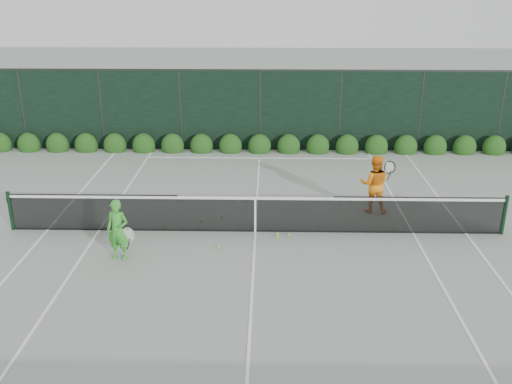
{
  "coord_description": "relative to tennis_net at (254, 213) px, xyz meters",
  "views": [
    {
      "loc": [
        0.31,
        -13.57,
        6.31
      ],
      "look_at": [
        0.01,
        0.3,
        1.0
      ],
      "focal_mm": 40.0,
      "sensor_mm": 36.0,
      "label": 1
    }
  ],
  "objects": [
    {
      "name": "tennis_balls",
      "position": [
        -0.51,
        -0.03,
        -0.5
      ],
      "size": [
        3.39,
        1.92,
        0.07
      ],
      "color": "#AAD32F",
      "rests_on": "ground"
    },
    {
      "name": "player_woman",
      "position": [
        -3.15,
        -1.57,
        0.2
      ],
      "size": [
        0.65,
        0.47,
        1.47
      ],
      "rotation": [
        0.0,
        0.0,
        -0.23
      ],
      "color": "green",
      "rests_on": "ground"
    },
    {
      "name": "ground",
      "position": [
        0.02,
        0.0,
        -0.53
      ],
      "size": [
        80.0,
        80.0,
        0.0
      ],
      "primitive_type": "plane",
      "color": "gray",
      "rests_on": "ground"
    },
    {
      "name": "hedge_row",
      "position": [
        0.02,
        7.15,
        -0.3
      ],
      "size": [
        31.66,
        0.65,
        0.94
      ],
      "color": "#193D10",
      "rests_on": "ground"
    },
    {
      "name": "court_lines",
      "position": [
        0.02,
        0.0,
        -0.53
      ],
      "size": [
        11.03,
        23.83,
        0.01
      ],
      "color": "white",
      "rests_on": "ground"
    },
    {
      "name": "tennis_net",
      "position": [
        0.0,
        0.0,
        0.0
      ],
      "size": [
        12.9,
        0.1,
        1.07
      ],
      "color": "#10311A",
      "rests_on": "ground"
    },
    {
      "name": "player_man",
      "position": [
        3.32,
        1.44,
        0.3
      ],
      "size": [
        0.95,
        0.74,
        1.66
      ],
      "rotation": [
        0.0,
        0.0,
        2.99
      ],
      "color": "orange",
      "rests_on": "ground"
    },
    {
      "name": "windscreen_fence",
      "position": [
        0.02,
        -2.71,
        0.98
      ],
      "size": [
        32.0,
        21.07,
        3.06
      ],
      "color": "black",
      "rests_on": "ground"
    }
  ]
}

